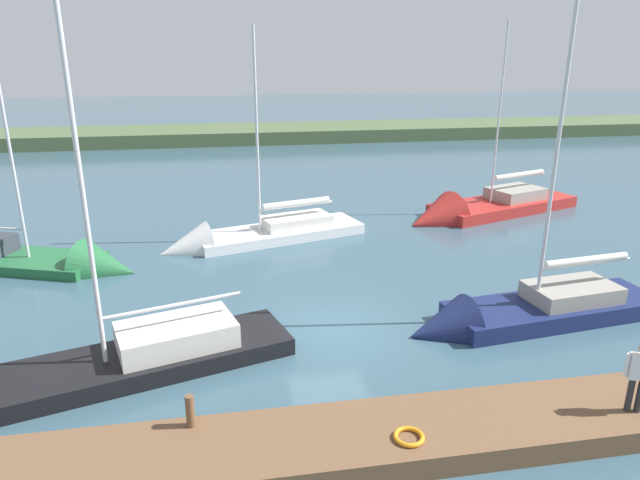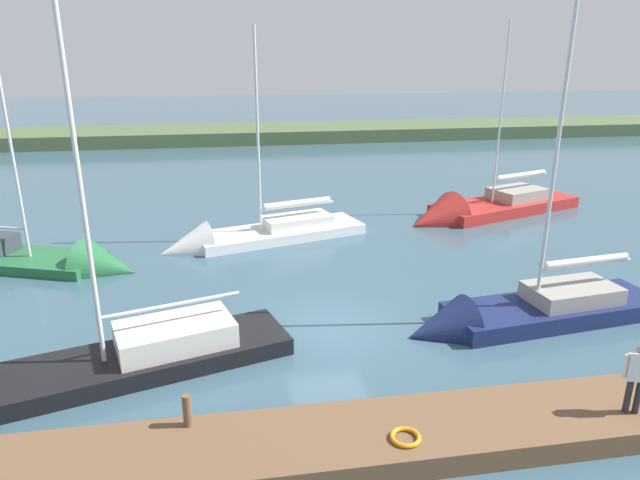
% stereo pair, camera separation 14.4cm
% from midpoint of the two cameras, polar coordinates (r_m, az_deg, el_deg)
% --- Properties ---
extents(ground_plane, '(200.00, 200.00, 0.00)m').
position_cam_midpoint_polar(ground_plane, '(17.92, 0.80, -8.76)').
color(ground_plane, '#385666').
extents(far_shoreline, '(180.00, 8.00, 2.40)m').
position_cam_midpoint_polar(far_shoreline, '(56.45, -6.83, 10.06)').
color(far_shoreline, '#4C603D').
rests_on(far_shoreline, ground_plane).
extents(dock_pier, '(26.84, 2.22, 0.53)m').
position_cam_midpoint_polar(dock_pier, '(12.98, 5.82, -19.35)').
color(dock_pier, brown).
rests_on(dock_pier, ground_plane).
extents(mooring_post_near, '(0.19, 0.19, 0.75)m').
position_cam_midpoint_polar(mooring_post_near, '(12.92, -13.33, -16.49)').
color(mooring_post_near, brown).
rests_on(mooring_post_near, dock_pier).
extents(life_ring_buoy, '(0.66, 0.66, 0.10)m').
position_cam_midpoint_polar(life_ring_buoy, '(12.58, 8.65, -19.10)').
color(life_ring_buoy, orange).
rests_on(life_ring_buoy, dock_pier).
extents(sailboat_near_dock, '(10.72, 6.10, 11.02)m').
position_cam_midpoint_polar(sailboat_near_dock, '(30.72, 15.30, 2.68)').
color(sailboat_near_dock, '#B22823').
rests_on(sailboat_near_dock, ground_plane).
extents(sailboat_far_left, '(10.09, 4.90, 11.50)m').
position_cam_midpoint_polar(sailboat_far_left, '(16.29, -23.40, -12.58)').
color(sailboat_far_left, black).
rests_on(sailboat_far_left, ground_plane).
extents(sailboat_far_right, '(9.86, 5.62, 10.27)m').
position_cam_midpoint_polar(sailboat_far_right, '(25.14, -26.20, -2.22)').
color(sailboat_far_right, '#236638').
rests_on(sailboat_far_right, ground_plane).
extents(sailboat_inner_slip, '(8.83, 3.14, 10.59)m').
position_cam_midpoint_polar(sailboat_inner_slip, '(19.13, 19.23, -7.44)').
color(sailboat_inner_slip, navy).
rests_on(sailboat_inner_slip, ground_plane).
extents(sailboat_mid_channel, '(9.69, 4.93, 10.45)m').
position_cam_midpoint_polar(sailboat_mid_channel, '(25.68, -7.70, -0.05)').
color(sailboat_mid_channel, white).
rests_on(sailboat_mid_channel, ground_plane).
extents(person_on_dock, '(0.61, 0.36, 1.68)m').
position_cam_midpoint_polar(person_on_dock, '(14.50, 29.35, -11.67)').
color(person_on_dock, '#28282D').
rests_on(person_on_dock, dock_pier).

